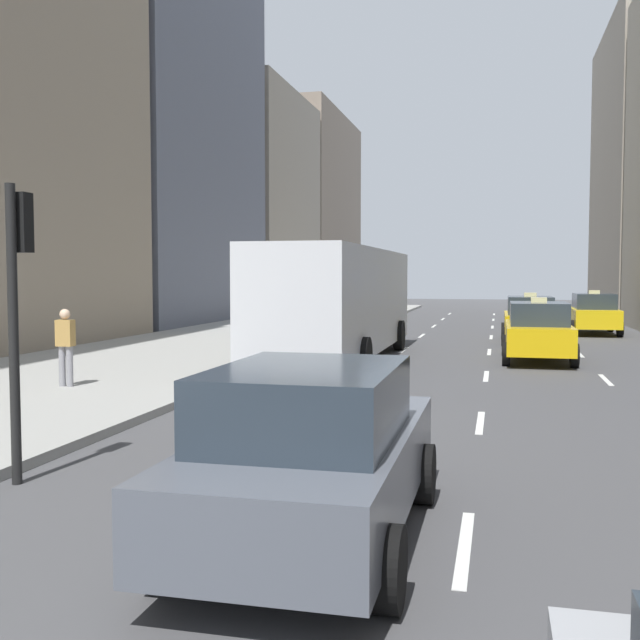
# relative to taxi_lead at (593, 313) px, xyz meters

# --- Properties ---
(sidewalk_left) EXTENTS (8.00, 66.00, 0.15)m
(sidewalk_left) POSITION_rel_taxi_lead_xyz_m (-13.80, -7.72, -0.81)
(sidewalk_left) COLOR #9E9E99
(sidewalk_left) RESTS_ON ground
(lane_markings) EXTENTS (5.72, 56.00, 0.01)m
(lane_markings) POSITION_rel_taxi_lead_xyz_m (-4.20, -11.72, -0.87)
(lane_markings) COLOR white
(lane_markings) RESTS_ON ground
(building_row_left) EXTENTS (6.00, 78.22, 37.67)m
(building_row_left) POSITION_rel_taxi_lead_xyz_m (-20.80, -1.41, 12.96)
(building_row_left) COLOR #A89E89
(building_row_left) RESTS_ON ground
(taxi_lead) EXTENTS (2.02, 4.40, 1.87)m
(taxi_lead) POSITION_rel_taxi_lead_xyz_m (0.00, 0.00, 0.00)
(taxi_lead) COLOR yellow
(taxi_lead) RESTS_ON ground
(taxi_second) EXTENTS (2.02, 4.40, 1.87)m
(taxi_second) POSITION_rel_taxi_lead_xyz_m (-2.80, -11.08, 0.00)
(taxi_second) COLOR yellow
(taxi_second) RESTS_ON ground
(taxi_third) EXTENTS (2.02, 4.40, 1.87)m
(taxi_third) POSITION_rel_taxi_lead_xyz_m (-2.80, -5.01, 0.00)
(taxi_third) COLOR yellow
(taxi_third) RESTS_ON ground
(sedan_silver_behind) EXTENTS (2.02, 4.41, 1.69)m
(sedan_silver_behind) POSITION_rel_taxi_lead_xyz_m (-5.60, -26.91, -0.02)
(sedan_silver_behind) COLOR #565B66
(sedan_silver_behind) RESTS_ON ground
(city_bus) EXTENTS (2.80, 11.61, 3.25)m
(city_bus) POSITION_rel_taxi_lead_xyz_m (-8.41, -12.34, 0.91)
(city_bus) COLOR silver
(city_bus) RESTS_ON ground
(pedestrian_far_walking) EXTENTS (0.36, 0.22, 1.65)m
(pedestrian_far_walking) POSITION_rel_taxi_lead_xyz_m (-12.86, -19.53, 0.19)
(pedestrian_far_walking) COLOR gray
(pedestrian_far_walking) RESTS_ON sidewalk_left
(traffic_light_pole) EXTENTS (0.24, 0.42, 3.60)m
(traffic_light_pole) POSITION_rel_taxi_lead_xyz_m (-9.55, -25.75, 1.53)
(traffic_light_pole) COLOR black
(traffic_light_pole) RESTS_ON ground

